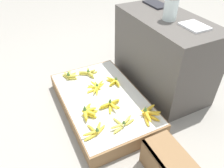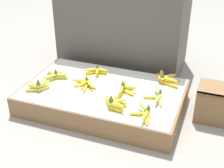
# 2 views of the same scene
# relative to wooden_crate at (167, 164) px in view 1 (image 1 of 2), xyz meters

# --- Properties ---
(ground_plane) EXTENTS (10.00, 10.00, 0.00)m
(ground_plane) POSITION_rel_wooden_crate_xyz_m (-0.83, -0.13, -0.12)
(ground_plane) COLOR gray
(display_platform) EXTENTS (1.14, 0.72, 0.15)m
(display_platform) POSITION_rel_wooden_crate_xyz_m (-0.83, -0.13, -0.05)
(display_platform) COLOR olive
(display_platform) RESTS_ON ground_plane
(back_vendor_table) EXTENTS (1.08, 0.56, 0.77)m
(back_vendor_table) POSITION_rel_wooden_crate_xyz_m (-0.93, 0.60, 0.26)
(back_vendor_table) COLOR #4C4742
(back_vendor_table) RESTS_ON ground_plane
(wooden_crate) EXTENTS (0.36, 0.22, 0.24)m
(wooden_crate) POSITION_rel_wooden_crate_xyz_m (0.00, 0.00, 0.00)
(wooden_crate) COLOR olive
(wooden_crate) RESTS_ON ground_plane
(banana_bunch_front_left) EXTENTS (0.16, 0.15, 0.10)m
(banana_bunch_front_left) POSITION_rel_wooden_crate_xyz_m (-1.26, -0.31, 0.06)
(banana_bunch_front_left) COLOR #DBCC4C
(banana_bunch_front_left) RESTS_ON display_platform
(banana_bunch_front_midright) EXTENTS (0.18, 0.16, 0.11)m
(banana_bunch_front_midright) POSITION_rel_wooden_crate_xyz_m (-0.67, -0.34, 0.06)
(banana_bunch_front_midright) COLOR yellow
(banana_bunch_front_midright) RESTS_ON display_platform
(banana_bunch_front_right) EXTENTS (0.16, 0.22, 0.09)m
(banana_bunch_front_right) POSITION_rel_wooden_crate_xyz_m (-0.46, -0.36, 0.05)
(banana_bunch_front_right) COLOR gold
(banana_bunch_front_right) RESTS_ON display_platform
(banana_bunch_middle_left) EXTENTS (0.21, 0.21, 0.09)m
(banana_bunch_middle_left) POSITION_rel_wooden_crate_xyz_m (-1.23, -0.11, 0.06)
(banana_bunch_middle_left) COLOR #DBCC4C
(banana_bunch_middle_left) RESTS_ON display_platform
(banana_bunch_middle_midleft) EXTENTS (0.22, 0.22, 0.08)m
(banana_bunch_middle_midleft) POSITION_rel_wooden_crate_xyz_m (-0.97, -0.13, 0.05)
(banana_bunch_middle_midleft) COLOR yellow
(banana_bunch_middle_midleft) RESTS_ON display_platform
(banana_bunch_middle_midright) EXTENTS (0.14, 0.22, 0.09)m
(banana_bunch_middle_midright) POSITION_rel_wooden_crate_xyz_m (-0.67, -0.12, 0.06)
(banana_bunch_middle_midright) COLOR yellow
(banana_bunch_middle_midright) RESTS_ON display_platform
(banana_bunch_middle_right) EXTENTS (0.16, 0.24, 0.08)m
(banana_bunch_middle_right) POSITION_rel_wooden_crate_xyz_m (-0.43, -0.13, 0.05)
(banana_bunch_middle_right) COLOR #DBCC4C
(banana_bunch_middle_right) RESTS_ON display_platform
(banana_bunch_back_midleft) EXTENTS (0.19, 0.12, 0.08)m
(banana_bunch_back_midleft) POSITION_rel_wooden_crate_xyz_m (-0.97, 0.06, 0.06)
(banana_bunch_back_midleft) COLOR yellow
(banana_bunch_back_midleft) RESTS_ON display_platform
(banana_bunch_back_right) EXTENTS (0.21, 0.20, 0.10)m
(banana_bunch_back_right) POSITION_rel_wooden_crate_xyz_m (-0.43, 0.12, 0.06)
(banana_bunch_back_right) COLOR gold
(banana_bunch_back_right) RESTS_ON display_platform
(glass_jar) EXTENTS (0.13, 0.13, 0.21)m
(glass_jar) POSITION_rel_wooden_crate_xyz_m (-0.87, 0.57, 0.75)
(glass_jar) COLOR silver
(glass_jar) RESTS_ON back_vendor_table
(foam_tray_white) EXTENTS (0.22, 0.18, 0.02)m
(foam_tray_white) POSITION_rel_wooden_crate_xyz_m (-0.64, 0.66, 0.66)
(foam_tray_white) COLOR white
(foam_tray_white) RESTS_ON back_vendor_table
(foam_tray_dark) EXTENTS (0.28, 0.16, 0.02)m
(foam_tray_dark) POSITION_rel_wooden_crate_xyz_m (-1.26, 0.70, 0.66)
(foam_tray_dark) COLOR #232328
(foam_tray_dark) RESTS_ON back_vendor_table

